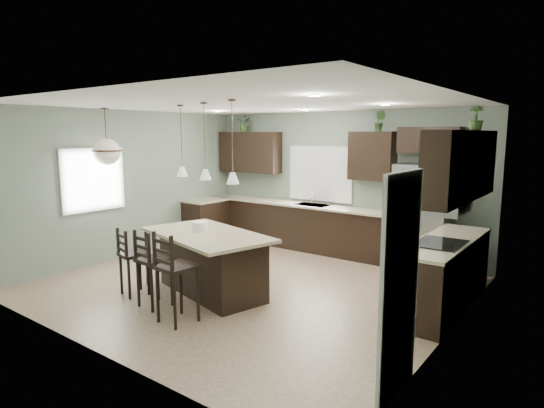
{
  "coord_description": "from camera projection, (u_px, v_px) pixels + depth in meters",
  "views": [
    {
      "loc": [
        4.38,
        -5.33,
        2.35
      ],
      "look_at": [
        0.1,
        0.4,
        1.25
      ],
      "focal_mm": 30.0,
      "sensor_mm": 36.0,
      "label": 1
    }
  ],
  "objects": [
    {
      "name": "ground",
      "position": [
        252.0,
        285.0,
        7.17
      ],
      "size": [
        6.0,
        6.0,
        0.0
      ],
      "primitive_type": "plane",
      "color": "#9E8466",
      "rests_on": "ground"
    },
    {
      "name": "pantry_door",
      "position": [
        400.0,
        286.0,
        4.02
      ],
      "size": [
        0.04,
        0.82,
        2.04
      ],
      "primitive_type": "cube",
      "color": "white",
      "rests_on": "ground"
    },
    {
      "name": "window_back",
      "position": [
        321.0,
        174.0,
        9.33
      ],
      "size": [
        1.35,
        0.02,
        1.0
      ],
      "primitive_type": "cube",
      "color": "white",
      "rests_on": "room_shell"
    },
    {
      "name": "window_left",
      "position": [
        93.0,
        180.0,
        8.07
      ],
      "size": [
        0.02,
        1.1,
        1.0
      ],
      "primitive_type": "cube",
      "color": "white",
      "rests_on": "room_shell"
    },
    {
      "name": "left_return_cabs",
      "position": [
        206.0,
        221.0,
        10.04
      ],
      "size": [
        0.6,
        0.9,
        0.9
      ],
      "primitive_type": "cube",
      "color": "black",
      "rests_on": "ground"
    },
    {
      "name": "left_return_countertop",
      "position": [
        206.0,
        200.0,
        9.96
      ],
      "size": [
        0.66,
        0.96,
        0.04
      ],
      "primitive_type": "cube",
      "color": "#C6B896",
      "rests_on": "left_return_cabs"
    },
    {
      "name": "back_lower_cabs",
      "position": [
        294.0,
        226.0,
        9.54
      ],
      "size": [
        4.2,
        0.6,
        0.9
      ],
      "primitive_type": "cube",
      "color": "black",
      "rests_on": "ground"
    },
    {
      "name": "back_countertop",
      "position": [
        294.0,
        204.0,
        9.45
      ],
      "size": [
        4.2,
        0.66,
        0.04
      ],
      "primitive_type": "cube",
      "color": "#C6B896",
      "rests_on": "back_lower_cabs"
    },
    {
      "name": "sink_inset",
      "position": [
        312.0,
        205.0,
        9.19
      ],
      "size": [
        0.7,
        0.45,
        0.01
      ],
      "primitive_type": "cube",
      "color": "gray",
      "rests_on": "back_countertop"
    },
    {
      "name": "faucet",
      "position": [
        312.0,
        198.0,
        9.14
      ],
      "size": [
        0.02,
        0.02,
        0.28
      ],
      "primitive_type": "cylinder",
      "color": "silver",
      "rests_on": "back_countertop"
    },
    {
      "name": "back_upper_left",
      "position": [
        250.0,
        152.0,
        10.19
      ],
      "size": [
        1.55,
        0.34,
        0.9
      ],
      "primitive_type": "cube",
      "color": "black",
      "rests_on": "room_shell"
    },
    {
      "name": "back_upper_right",
      "position": [
        372.0,
        156.0,
        8.44
      ],
      "size": [
        0.85,
        0.34,
        0.9
      ],
      "primitive_type": "cube",
      "color": "black",
      "rests_on": "room_shell"
    },
    {
      "name": "fridge_header",
      "position": [
        430.0,
        140.0,
        7.77
      ],
      "size": [
        1.05,
        0.34,
        0.45
      ],
      "primitive_type": "cube",
      "color": "black",
      "rests_on": "room_shell"
    },
    {
      "name": "right_lower_cabs",
      "position": [
        445.0,
        275.0,
        6.19
      ],
      "size": [
        0.6,
        2.35,
        0.9
      ],
      "primitive_type": "cube",
      "color": "black",
      "rests_on": "ground"
    },
    {
      "name": "right_countertop",
      "position": [
        446.0,
        241.0,
        6.13
      ],
      "size": [
        0.66,
        2.35,
        0.04
      ],
      "primitive_type": "cube",
      "color": "#C6B896",
      "rests_on": "right_lower_cabs"
    },
    {
      "name": "cooktop",
      "position": [
        440.0,
        243.0,
        5.91
      ],
      "size": [
        0.58,
        0.75,
        0.02
      ],
      "primitive_type": "cube",
      "color": "black",
      "rests_on": "right_countertop"
    },
    {
      "name": "wall_oven_front",
      "position": [
        416.0,
        276.0,
        6.16
      ],
      "size": [
        0.01,
        0.72,
        0.6
      ],
      "primitive_type": "cube",
      "color": "gray",
      "rests_on": "right_lower_cabs"
    },
    {
      "name": "right_upper_cabs",
      "position": [
        462.0,
        165.0,
        5.89
      ],
      "size": [
        0.34,
        2.35,
        0.9
      ],
      "primitive_type": "cube",
      "color": "black",
      "rests_on": "room_shell"
    },
    {
      "name": "microwave",
      "position": [
        450.0,
        198.0,
        5.76
      ],
      "size": [
        0.4,
        0.75,
        0.4
      ],
      "primitive_type": "cube",
      "color": "gray",
      "rests_on": "right_upper_cabs"
    },
    {
      "name": "refrigerator",
      "position": [
        423.0,
        218.0,
        7.83
      ],
      "size": [
        0.9,
        0.74,
        1.85
      ],
      "primitive_type": "cube",
      "color": "#9A9CA3",
      "rests_on": "ground"
    },
    {
      "name": "kitchen_island",
      "position": [
        207.0,
        264.0,
        6.69
      ],
      "size": [
        2.26,
        1.63,
        0.92
      ],
      "primitive_type": "cube",
      "rotation": [
        0.0,
        0.0,
        -0.25
      ],
      "color": "black",
      "rests_on": "ground"
    },
    {
      "name": "serving_dish",
      "position": [
        200.0,
        226.0,
        6.76
      ],
      "size": [
        0.24,
        0.24,
        0.14
      ],
      "primitive_type": "cylinder",
      "color": "white",
      "rests_on": "kitchen_island"
    },
    {
      "name": "bar_stool_left",
      "position": [
        134.0,
        262.0,
        6.65
      ],
      "size": [
        0.45,
        0.45,
        1.01
      ],
      "primitive_type": "cube",
      "rotation": [
        0.0,
        0.0,
        -0.23
      ],
      "color": "black",
      "rests_on": "ground"
    },
    {
      "name": "bar_stool_center",
      "position": [
        154.0,
        268.0,
        6.19
      ],
      "size": [
        0.43,
        0.43,
        1.08
      ],
      "primitive_type": "cube",
      "rotation": [
        0.0,
        0.0,
        -0.08
      ],
      "color": "black",
      "rests_on": "ground"
    },
    {
      "name": "bar_stool_right",
      "position": [
        177.0,
        277.0,
        5.66
      ],
      "size": [
        0.47,
        0.47,
        1.18
      ],
      "primitive_type": "cube",
      "rotation": [
        0.0,
        0.0,
        -0.09
      ],
      "color": "black",
      "rests_on": "ground"
    },
    {
      "name": "pendant_left",
      "position": [
        181.0,
        141.0,
        6.95
      ],
      "size": [
        0.17,
        0.17,
        1.1
      ],
      "primitive_type": null,
      "color": "silver",
      "rests_on": "room_shell"
    },
    {
      "name": "pendant_center",
      "position": [
        205.0,
        141.0,
        6.41
      ],
      "size": [
        0.17,
        0.17,
        1.1
      ],
      "primitive_type": null,
      "color": "silver",
      "rests_on": "room_shell"
    },
    {
      "name": "pendant_right",
      "position": [
        232.0,
        142.0,
        5.87
      ],
      "size": [
        0.17,
        0.17,
        1.1
      ],
      "primitive_type": null,
      "color": "silver",
      "rests_on": "room_shell"
    },
    {
      "name": "chandelier",
      "position": [
        106.0,
        137.0,
        7.77
      ],
      "size": [
        0.49,
        0.49,
        0.98
      ],
      "primitive_type": null,
      "color": "#F2E6C6",
      "rests_on": "room_shell"
    },
    {
      "name": "plant_back_left",
      "position": [
        245.0,
        124.0,
        10.14
      ],
      "size": [
        0.34,
        0.3,
        0.37
      ],
      "primitive_type": "imported",
      "rotation": [
        0.0,
        0.0,
        0.01
      ],
      "color": "#2E5023",
      "rests_on": "back_upper_left"
    },
    {
      "name": "plant_back_right",
      "position": [
        380.0,
        121.0,
        8.24
      ],
      "size": [
        0.21,
        0.18,
        0.37
      ],
      "primitive_type": "imported",
      "rotation": [
        0.0,
        0.0,
        -0.07
      ],
      "color": "#315625",
      "rests_on": "back_upper_right"
    },
    {
      "name": "plant_right_wall",
      "position": [
        476.0,
        118.0,
        6.36
      ],
      "size": [
        0.23,
        0.23,
        0.35
      ],
      "primitive_type": "imported",
      "rotation": [
        0.0,
        0.0,
        0.21
      ],
      "color": "#355324",
      "rests_on": "right_upper_cabs"
    },
    {
      "name": "room_shell",
      "position": [
        251.0,
        177.0,
        6.91
      ],
      "size": [
        6.0,
        6.0,
        6.0
      ],
      "color": "slate",
      "rests_on": "ground"
    }
  ]
}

